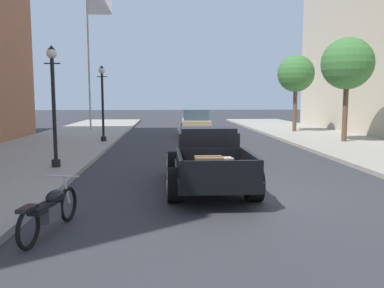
{
  "coord_description": "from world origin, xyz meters",
  "views": [
    {
      "loc": [
        -1.83,
        -9.5,
        2.36
      ],
      "look_at": [
        -1.07,
        2.14,
        1.0
      ],
      "focal_mm": 36.95,
      "sensor_mm": 36.0,
      "label": 1
    }
  ],
  "objects_px": {
    "street_lamp_near": "(53,97)",
    "street_lamp_far": "(103,98)",
    "car_background_tan": "(196,123)",
    "hotrod_truck_black": "(208,158)",
    "motorcycle_parked": "(50,209)",
    "street_tree_second": "(347,64)",
    "street_tree_third": "(296,74)",
    "flagpole": "(92,48)"
  },
  "relations": [
    {
      "from": "street_lamp_far",
      "to": "street_tree_second",
      "type": "relative_size",
      "value": 0.73
    },
    {
      "from": "hotrod_truck_black",
      "to": "street_tree_third",
      "type": "relative_size",
      "value": 0.98
    },
    {
      "from": "hotrod_truck_black",
      "to": "street_lamp_near",
      "type": "bearing_deg",
      "value": 152.27
    },
    {
      "from": "car_background_tan",
      "to": "motorcycle_parked",
      "type": "bearing_deg",
      "value": -102.16
    },
    {
      "from": "hotrod_truck_black",
      "to": "street_tree_second",
      "type": "xyz_separation_m",
      "value": [
        8.02,
        9.25,
        3.31
      ]
    },
    {
      "from": "hotrod_truck_black",
      "to": "flagpole",
      "type": "height_order",
      "value": "flagpole"
    },
    {
      "from": "hotrod_truck_black",
      "to": "motorcycle_parked",
      "type": "relative_size",
      "value": 2.36
    },
    {
      "from": "motorcycle_parked",
      "to": "street_tree_second",
      "type": "height_order",
      "value": "street_tree_second"
    },
    {
      "from": "motorcycle_parked",
      "to": "street_lamp_far",
      "type": "distance_m",
      "value": 13.87
    },
    {
      "from": "motorcycle_parked",
      "to": "flagpole",
      "type": "bearing_deg",
      "value": 98.17
    },
    {
      "from": "flagpole",
      "to": "car_background_tan",
      "type": "bearing_deg",
      "value": -24.53
    },
    {
      "from": "car_background_tan",
      "to": "street_lamp_far",
      "type": "distance_m",
      "value": 6.86
    },
    {
      "from": "car_background_tan",
      "to": "hotrod_truck_black",
      "type": "bearing_deg",
      "value": -92.98
    },
    {
      "from": "street_lamp_near",
      "to": "street_lamp_far",
      "type": "relative_size",
      "value": 1.0
    },
    {
      "from": "flagpole",
      "to": "street_tree_second",
      "type": "height_order",
      "value": "flagpole"
    },
    {
      "from": "hotrod_truck_black",
      "to": "street_tree_second",
      "type": "height_order",
      "value": "street_tree_second"
    },
    {
      "from": "street_tree_second",
      "to": "street_tree_third",
      "type": "distance_m",
      "value": 6.35
    },
    {
      "from": "car_background_tan",
      "to": "flagpole",
      "type": "xyz_separation_m",
      "value": [
        -6.92,
        3.16,
        5.0
      ]
    },
    {
      "from": "motorcycle_parked",
      "to": "flagpole",
      "type": "relative_size",
      "value": 0.23
    },
    {
      "from": "hotrod_truck_black",
      "to": "car_background_tan",
      "type": "distance_m",
      "value": 14.45
    },
    {
      "from": "street_lamp_far",
      "to": "flagpole",
      "type": "height_order",
      "value": "flagpole"
    },
    {
      "from": "motorcycle_parked",
      "to": "street_lamp_far",
      "type": "xyz_separation_m",
      "value": [
        -1.21,
        13.68,
        1.94
      ]
    },
    {
      "from": "flagpole",
      "to": "street_lamp_near",
      "type": "bearing_deg",
      "value": -84.34
    },
    {
      "from": "street_tree_second",
      "to": "flagpole",
      "type": "bearing_deg",
      "value": 149.56
    },
    {
      "from": "street_lamp_near",
      "to": "flagpole",
      "type": "height_order",
      "value": "flagpole"
    },
    {
      "from": "motorcycle_parked",
      "to": "street_tree_third",
      "type": "relative_size",
      "value": 0.42
    },
    {
      "from": "hotrod_truck_black",
      "to": "car_background_tan",
      "type": "xyz_separation_m",
      "value": [
        0.75,
        14.43,
        0.01
      ]
    },
    {
      "from": "hotrod_truck_black",
      "to": "motorcycle_parked",
      "type": "height_order",
      "value": "hotrod_truck_black"
    },
    {
      "from": "motorcycle_parked",
      "to": "car_background_tan",
      "type": "bearing_deg",
      "value": 77.84
    },
    {
      "from": "hotrod_truck_black",
      "to": "street_lamp_near",
      "type": "xyz_separation_m",
      "value": [
        -4.66,
        2.45,
        1.63
      ]
    },
    {
      "from": "motorcycle_parked",
      "to": "car_background_tan",
      "type": "relative_size",
      "value": 0.48
    },
    {
      "from": "car_background_tan",
      "to": "street_tree_third",
      "type": "height_order",
      "value": "street_tree_third"
    },
    {
      "from": "hotrod_truck_black",
      "to": "motorcycle_parked",
      "type": "distance_m",
      "value": 4.75
    },
    {
      "from": "flagpole",
      "to": "street_tree_third",
      "type": "bearing_deg",
      "value": -8.35
    },
    {
      "from": "hotrod_truck_black",
      "to": "street_tree_second",
      "type": "relative_size",
      "value": 0.95
    },
    {
      "from": "street_tree_third",
      "to": "flagpole",
      "type": "bearing_deg",
      "value": 171.65
    },
    {
      "from": "street_lamp_far",
      "to": "street_tree_third",
      "type": "xyz_separation_m",
      "value": [
        11.83,
        5.46,
        1.56
      ]
    },
    {
      "from": "street_lamp_near",
      "to": "street_lamp_far",
      "type": "distance_m",
      "value": 7.68
    },
    {
      "from": "street_tree_second",
      "to": "street_lamp_far",
      "type": "bearing_deg",
      "value": 175.98
    },
    {
      "from": "hotrod_truck_black",
      "to": "motorcycle_parked",
      "type": "xyz_separation_m",
      "value": [
        -3.13,
        -3.56,
        -0.31
      ]
    },
    {
      "from": "car_background_tan",
      "to": "flagpole",
      "type": "bearing_deg",
      "value": 155.47
    },
    {
      "from": "hotrod_truck_black",
      "to": "car_background_tan",
      "type": "height_order",
      "value": "car_background_tan"
    }
  ]
}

